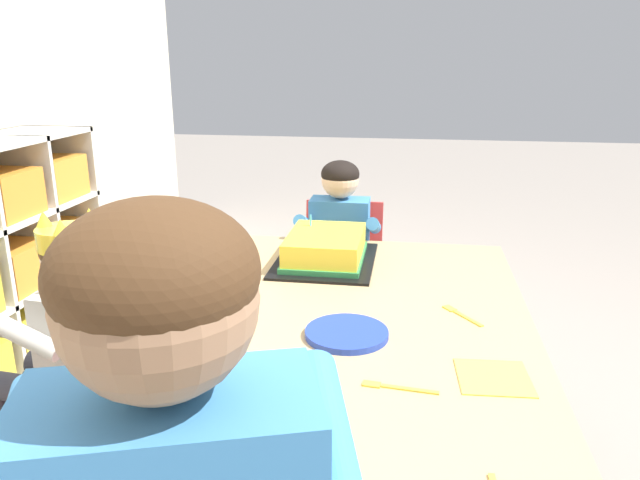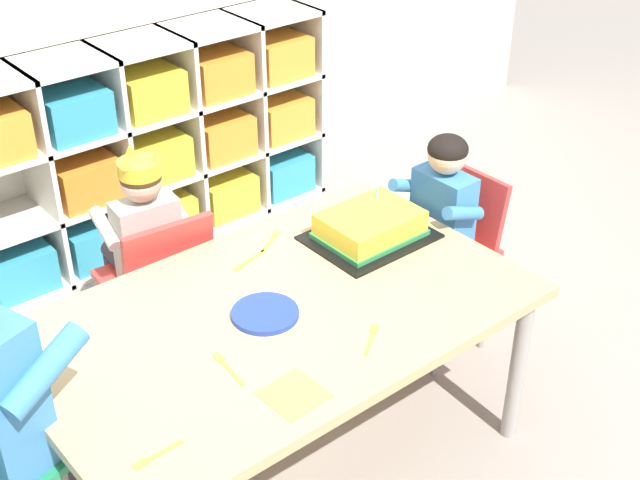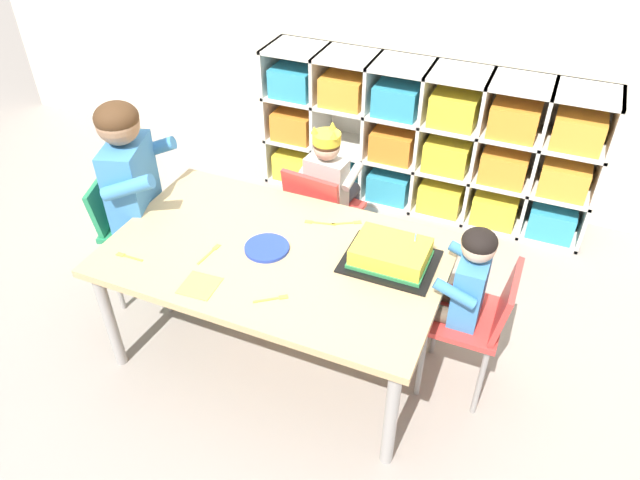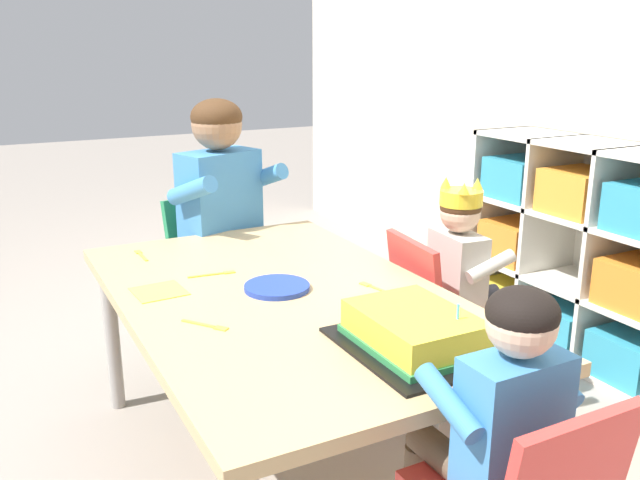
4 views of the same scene
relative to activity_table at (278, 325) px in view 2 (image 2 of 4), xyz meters
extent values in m
plane|color=gray|center=(0.00, 0.00, -0.54)|extent=(16.00, 16.00, 0.00)
cube|color=silver|center=(0.25, 1.62, -0.09)|extent=(2.01, 0.01, 0.90)
cube|color=silver|center=(-0.08, 1.46, -0.09)|extent=(0.02, 0.33, 0.90)
cube|color=silver|center=(0.25, 1.46, -0.09)|extent=(0.02, 0.33, 0.90)
cube|color=silver|center=(0.59, 1.46, -0.09)|extent=(0.02, 0.33, 0.90)
cube|color=silver|center=(0.92, 1.46, -0.09)|extent=(0.02, 0.33, 0.90)
cube|color=silver|center=(1.25, 1.46, -0.09)|extent=(0.02, 0.33, 0.90)
cube|color=silver|center=(0.25, 1.46, -0.53)|extent=(2.01, 0.33, 0.02)
cube|color=silver|center=(0.25, 1.46, -0.23)|extent=(2.01, 0.33, 0.02)
cube|color=silver|center=(0.25, 1.46, 0.06)|extent=(2.01, 0.33, 0.02)
cube|color=silver|center=(0.25, 1.46, 0.35)|extent=(2.01, 0.33, 0.02)
cube|color=teal|center=(-0.24, 1.44, -0.43)|extent=(0.26, 0.27, 0.18)
cube|color=teal|center=(0.09, 1.44, -0.43)|extent=(0.26, 0.27, 0.18)
cube|color=yellow|center=(0.42, 1.44, -0.43)|extent=(0.26, 0.27, 0.18)
cube|color=yellow|center=(0.75, 1.44, -0.43)|extent=(0.26, 0.27, 0.18)
cube|color=teal|center=(1.08, 1.44, -0.43)|extent=(0.26, 0.27, 0.18)
cube|color=orange|center=(0.09, 1.44, -0.14)|extent=(0.26, 0.27, 0.18)
cube|color=yellow|center=(0.42, 1.44, -0.14)|extent=(0.26, 0.27, 0.18)
cube|color=orange|center=(0.75, 1.44, -0.14)|extent=(0.26, 0.27, 0.18)
cube|color=orange|center=(1.08, 1.44, -0.14)|extent=(0.26, 0.27, 0.18)
cube|color=teal|center=(0.09, 1.44, 0.16)|extent=(0.26, 0.27, 0.18)
cube|color=yellow|center=(0.42, 1.44, 0.16)|extent=(0.26, 0.27, 0.18)
cube|color=orange|center=(0.75, 1.44, 0.16)|extent=(0.26, 0.27, 0.18)
cube|color=orange|center=(1.08, 1.44, 0.16)|extent=(0.26, 0.27, 0.18)
cube|color=tan|center=(0.00, 0.00, 0.04)|extent=(1.42, 0.87, 0.03)
cylinder|color=#9E9993|center=(0.65, -0.37, -0.26)|extent=(0.05, 0.05, 0.55)
cylinder|color=#9E9993|center=(-0.65, 0.37, -0.26)|extent=(0.05, 0.05, 0.55)
cylinder|color=#9E9993|center=(0.65, 0.37, -0.26)|extent=(0.05, 0.05, 0.55)
cube|color=red|center=(-0.04, 0.65, -0.16)|extent=(0.36, 0.35, 0.03)
cube|color=red|center=(-0.06, 0.50, -0.01)|extent=(0.31, 0.09, 0.29)
cylinder|color=gray|center=(0.11, 0.76, -0.36)|extent=(0.02, 0.02, 0.36)
cylinder|color=gray|center=(-0.16, 0.79, -0.36)|extent=(0.02, 0.02, 0.36)
cylinder|color=gray|center=(0.08, 0.50, -0.36)|extent=(0.02, 0.02, 0.36)
cylinder|color=gray|center=(-0.19, 0.53, -0.36)|extent=(0.02, 0.02, 0.36)
cube|color=#B2ADA3|center=(-0.04, 0.66, -0.01)|extent=(0.22, 0.13, 0.29)
sphere|color=#DBB293|center=(-0.04, 0.66, 0.21)|extent=(0.13, 0.13, 0.13)
ellipsoid|color=#472D19|center=(-0.04, 0.66, 0.23)|extent=(0.14, 0.14, 0.10)
cylinder|color=yellow|center=(-0.04, 0.66, 0.26)|extent=(0.14, 0.14, 0.05)
cone|color=yellow|center=(-0.04, 0.72, 0.30)|extent=(0.04, 0.04, 0.04)
cone|color=yellow|center=(0.01, 0.62, 0.30)|extent=(0.04, 0.04, 0.04)
cone|color=yellow|center=(-0.10, 0.64, 0.30)|extent=(0.04, 0.04, 0.04)
cylinder|color=#33333D|center=(0.03, 0.76, -0.13)|extent=(0.09, 0.22, 0.07)
cylinder|color=#33333D|center=(-0.09, 0.77, -0.13)|extent=(0.09, 0.22, 0.07)
cylinder|color=#33333D|center=(0.04, 0.86, -0.35)|extent=(0.06, 0.06, 0.38)
cylinder|color=#33333D|center=(-0.08, 0.87, -0.35)|extent=(0.06, 0.06, 0.38)
cylinder|color=#B2ADA3|center=(0.09, 0.69, 0.05)|extent=(0.06, 0.18, 0.10)
cylinder|color=#B2ADA3|center=(-0.16, 0.71, 0.05)|extent=(0.06, 0.18, 0.10)
cylinder|color=gray|center=(-0.72, 0.27, -0.32)|extent=(0.02, 0.02, 0.44)
cylinder|color=#33333D|center=(-0.62, 0.06, -0.05)|extent=(0.32, 0.19, 0.10)
cylinder|color=#33333D|center=(-0.68, 0.23, -0.05)|extent=(0.32, 0.19, 0.10)
cylinder|color=#33333D|center=(-0.48, 0.11, -0.31)|extent=(0.08, 0.08, 0.46)
cylinder|color=#33333D|center=(-0.54, 0.28, -0.31)|extent=(0.08, 0.08, 0.46)
cylinder|color=#3D7FBC|center=(-0.68, -0.05, 0.23)|extent=(0.25, 0.14, 0.14)
cube|color=red|center=(0.80, 0.12, -0.13)|extent=(0.31, 0.32, 0.03)
cube|color=red|center=(0.94, 0.12, 0.01)|extent=(0.06, 0.30, 0.25)
cylinder|color=gray|center=(0.67, 0.25, -0.34)|extent=(0.02, 0.02, 0.40)
cylinder|color=gray|center=(0.67, -0.01, -0.34)|extent=(0.02, 0.02, 0.40)
cylinder|color=gray|center=(0.92, 0.25, -0.34)|extent=(0.02, 0.02, 0.40)
cylinder|color=gray|center=(0.92, -0.01, -0.34)|extent=(0.02, 0.02, 0.40)
cube|color=#3D7FBC|center=(0.80, 0.12, 0.03)|extent=(0.11, 0.21, 0.29)
sphere|color=#DBB293|center=(0.80, 0.12, 0.25)|extent=(0.13, 0.13, 0.13)
ellipsoid|color=black|center=(0.80, 0.12, 0.27)|extent=(0.14, 0.14, 0.10)
cylinder|color=brown|center=(0.69, 0.18, -0.09)|extent=(0.21, 0.07, 0.07)
cylinder|color=brown|center=(0.69, 0.06, -0.09)|extent=(0.21, 0.07, 0.07)
cylinder|color=brown|center=(0.59, 0.18, -0.33)|extent=(0.06, 0.06, 0.42)
cylinder|color=brown|center=(0.59, 0.06, -0.33)|extent=(0.06, 0.06, 0.42)
cylinder|color=#3D7FBC|center=(0.76, 0.24, 0.09)|extent=(0.17, 0.05, 0.10)
cylinder|color=#3D7FBC|center=(0.76, -0.01, 0.09)|extent=(0.17, 0.05, 0.10)
cube|color=black|center=(0.46, 0.12, 0.06)|extent=(0.38, 0.30, 0.01)
cube|color=yellow|center=(0.46, 0.12, 0.10)|extent=(0.30, 0.22, 0.08)
cube|color=#338E4C|center=(0.46, 0.12, 0.07)|extent=(0.31, 0.23, 0.02)
cylinder|color=#4CB2E5|center=(0.54, 0.18, 0.16)|extent=(0.01, 0.01, 0.04)
cylinder|color=#233DA3|center=(-0.04, 0.00, 0.06)|extent=(0.19, 0.19, 0.01)
cube|color=#F4DB4C|center=(-0.18, -0.31, 0.05)|extent=(0.15, 0.15, 0.00)
cube|color=yellow|center=(-0.52, -0.27, 0.05)|extent=(0.09, 0.01, 0.00)
cube|color=yellow|center=(-0.59, -0.27, 0.05)|extent=(0.04, 0.02, 0.00)
cube|color=yellow|center=(-0.25, -0.15, 0.05)|extent=(0.02, 0.11, 0.00)
cube|color=yellow|center=(-0.25, -0.07, 0.05)|extent=(0.02, 0.04, 0.00)
cube|color=yellow|center=(0.10, -0.28, 0.05)|extent=(0.09, 0.07, 0.00)
cube|color=yellow|center=(0.15, -0.24, 0.05)|extent=(0.04, 0.04, 0.00)
cube|color=yellow|center=(0.11, 0.26, 0.05)|extent=(0.10, 0.03, 0.00)
cube|color=yellow|center=(0.04, 0.25, 0.05)|extent=(0.04, 0.03, 0.00)
cube|color=yellow|center=(0.19, 0.30, 0.05)|extent=(0.09, 0.06, 0.00)
cube|color=yellow|center=(0.24, 0.33, 0.05)|extent=(0.04, 0.03, 0.00)
camera|label=1|loc=(-1.28, -0.13, 0.66)|focal=33.82mm
camera|label=2|loc=(-1.17, -1.61, 1.50)|focal=48.93mm
camera|label=3|loc=(0.93, -1.72, 1.63)|focal=33.41mm
camera|label=4|loc=(1.64, -0.74, 0.74)|focal=37.98mm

